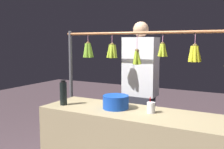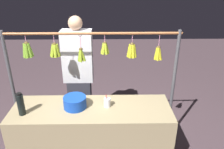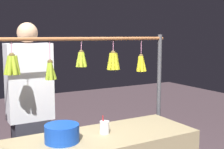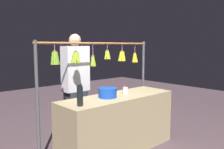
{
  "view_description": "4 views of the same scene",
  "coord_description": "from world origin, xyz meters",
  "views": [
    {
      "loc": [
        -1.03,
        2.29,
        1.51
      ],
      "look_at": [
        0.22,
        0.0,
        1.19
      ],
      "focal_mm": 42.15,
      "sensor_mm": 36.0,
      "label": 1
    },
    {
      "loc": [
        -0.2,
        2.19,
        2.27
      ],
      "look_at": [
        -0.24,
        0.0,
        1.27
      ],
      "focal_mm": 35.71,
      "sensor_mm": 36.0,
      "label": 2
    },
    {
      "loc": [
        0.95,
        2.07,
        1.65
      ],
      "look_at": [
        -0.24,
        0.0,
        1.33
      ],
      "focal_mm": 48.04,
      "sensor_mm": 36.0,
      "label": 3
    },
    {
      "loc": [
        2.4,
        2.51,
        1.58
      ],
      "look_at": [
        0.12,
        0.0,
        1.17
      ],
      "focal_mm": 38.33,
      "sensor_mm": 36.0,
      "label": 4
    }
  ],
  "objects": [
    {
      "name": "market_counter",
      "position": [
        0.0,
        0.0,
        0.42
      ],
      "size": [
        1.86,
        0.6,
        0.84
      ],
      "primitive_type": "cube",
      "color": "tan",
      "rests_on": "ground"
    },
    {
      "name": "display_rack",
      "position": [
        0.03,
        -0.42,
        1.21
      ],
      "size": [
        2.18,
        0.14,
        1.65
      ],
      "color": "#4C4C51",
      "rests_on": "ground"
    },
    {
      "name": "water_bottle",
      "position": [
        0.75,
        0.11,
        0.97
      ],
      "size": [
        0.08,
        0.08,
        0.27
      ],
      "color": "black",
      "rests_on": "market_counter"
    },
    {
      "name": "blue_bucket",
      "position": [
        0.19,
        -0.02,
        0.91
      ],
      "size": [
        0.26,
        0.26,
        0.14
      ],
      "primitive_type": "cylinder",
      "color": "#1643B3",
      "rests_on": "market_counter"
    },
    {
      "name": "drink_cup",
      "position": [
        -0.19,
        -0.03,
        0.89
      ],
      "size": [
        0.08,
        0.08,
        0.15
      ],
      "color": "silver",
      "rests_on": "market_counter"
    },
    {
      "name": "vendor_person",
      "position": [
        0.23,
        -0.77,
        0.87
      ],
      "size": [
        0.42,
        0.23,
        1.77
      ],
      "color": "#2D2D38",
      "rests_on": "ground"
    }
  ]
}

